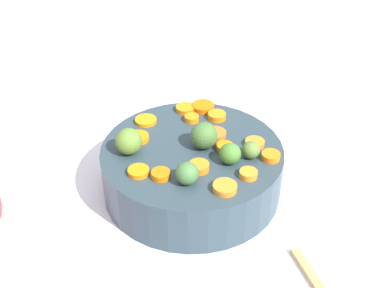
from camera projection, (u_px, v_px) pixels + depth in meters
name	position (u px, v px, depth m)	size (l,w,h in m)	color
tabletop	(180.00, 190.00, 0.86)	(2.40, 2.40, 0.02)	white
serving_bowl_carrots	(192.00, 170.00, 0.82)	(0.29, 0.29, 0.08)	#2D3E48
carrot_slice_0	(217.00, 116.00, 0.87)	(0.03, 0.03, 0.01)	orange
carrot_slice_1	(271.00, 156.00, 0.77)	(0.03, 0.03, 0.01)	orange
carrot_slice_2	(203.00, 107.00, 0.90)	(0.04, 0.04, 0.01)	orange
carrot_slice_3	(185.00, 108.00, 0.89)	(0.03, 0.03, 0.01)	orange
carrot_slice_4	(215.00, 134.00, 0.83)	(0.04, 0.04, 0.01)	orange
carrot_slice_5	(248.00, 174.00, 0.74)	(0.03, 0.03, 0.01)	orange
carrot_slice_6	(192.00, 118.00, 0.86)	(0.02, 0.02, 0.01)	orange
carrot_slice_7	(228.00, 186.00, 0.72)	(0.04, 0.04, 0.01)	orange
carrot_slice_8	(146.00, 120.00, 0.86)	(0.04, 0.04, 0.01)	orange
carrot_slice_9	(225.00, 147.00, 0.79)	(0.03, 0.03, 0.01)	orange
carrot_slice_10	(255.00, 143.00, 0.81)	(0.03, 0.03, 0.01)	orange
carrot_slice_11	(138.00, 138.00, 0.82)	(0.04, 0.04, 0.01)	orange
carrot_slice_12	(139.00, 171.00, 0.75)	(0.03, 0.03, 0.01)	orange
carrot_slice_13	(199.00, 167.00, 0.75)	(0.03, 0.03, 0.01)	orange
carrot_slice_14	(161.00, 174.00, 0.74)	(0.03, 0.03, 0.01)	orange
brussels_sprout_0	(129.00, 141.00, 0.78)	(0.04, 0.04, 0.04)	olive
brussels_sprout_1	(204.00, 136.00, 0.79)	(0.04, 0.04, 0.04)	#456C33
brussels_sprout_2	(251.00, 150.00, 0.77)	(0.03, 0.03, 0.03)	#5C7837
brussels_sprout_3	(230.00, 154.00, 0.76)	(0.03, 0.03, 0.03)	#447A2E
brussels_sprout_4	(187.00, 173.00, 0.72)	(0.03, 0.03, 0.03)	#43723C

